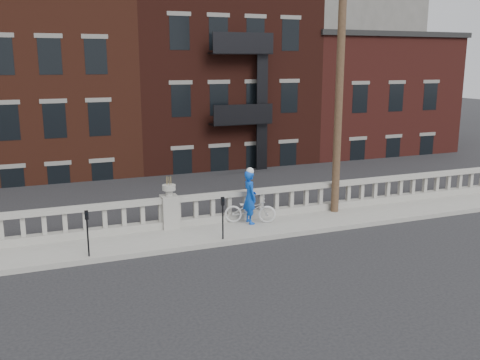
% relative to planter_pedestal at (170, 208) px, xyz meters
% --- Properties ---
extents(ground, '(120.00, 120.00, 0.00)m').
position_rel_planter_pedestal_xyz_m(ground, '(0.00, -3.95, -0.83)').
color(ground, black).
rests_on(ground, ground).
extents(sidewalk, '(32.00, 2.20, 0.15)m').
position_rel_planter_pedestal_xyz_m(sidewalk, '(0.00, -0.95, -0.76)').
color(sidewalk, gray).
rests_on(sidewalk, ground).
extents(balustrade, '(28.00, 0.34, 1.03)m').
position_rel_planter_pedestal_xyz_m(balustrade, '(0.00, 0.00, -0.19)').
color(balustrade, gray).
rests_on(balustrade, sidewalk).
extents(planter_pedestal, '(0.55, 0.55, 1.76)m').
position_rel_planter_pedestal_xyz_m(planter_pedestal, '(0.00, 0.00, 0.00)').
color(planter_pedestal, gray).
rests_on(planter_pedestal, sidewalk).
extents(lower_level, '(80.00, 44.00, 20.80)m').
position_rel_planter_pedestal_xyz_m(lower_level, '(0.56, 19.09, 1.80)').
color(lower_level, '#605E59').
rests_on(lower_level, ground).
extents(utility_pole, '(1.60, 0.28, 10.00)m').
position_rel_planter_pedestal_xyz_m(utility_pole, '(6.20, -0.35, 4.41)').
color(utility_pole, '#422D1E').
rests_on(utility_pole, sidewalk).
extents(parking_meter_b, '(0.10, 0.09, 1.36)m').
position_rel_planter_pedestal_xyz_m(parking_meter_b, '(-2.85, -1.80, 0.17)').
color(parking_meter_b, black).
rests_on(parking_meter_b, sidewalk).
extents(parking_meter_c, '(0.10, 0.09, 1.36)m').
position_rel_planter_pedestal_xyz_m(parking_meter_c, '(1.24, -1.80, 0.17)').
color(parking_meter_c, black).
rests_on(parking_meter_c, sidewalk).
extents(bicycle, '(1.87, 1.27, 0.93)m').
position_rel_planter_pedestal_xyz_m(bicycle, '(2.72, -0.48, -0.21)').
color(bicycle, silver).
rests_on(bicycle, sidewalk).
extents(cyclist, '(0.45, 0.68, 1.85)m').
position_rel_planter_pedestal_xyz_m(cyclist, '(2.69, -0.54, 0.24)').
color(cyclist, '#0B3FB3').
rests_on(cyclist, sidewalk).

